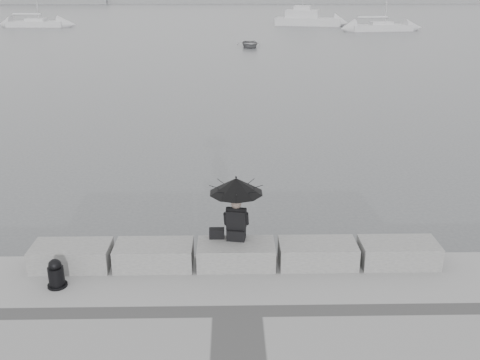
{
  "coord_description": "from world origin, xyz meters",
  "views": [
    {
      "loc": [
        -0.11,
        -10.32,
        6.08
      ],
      "look_at": [
        0.15,
        3.0,
        1.12
      ],
      "focal_mm": 40.0,
      "sensor_mm": 36.0,
      "label": 1
    }
  ],
  "objects_px": {
    "seated_person": "(236,195)",
    "motor_cruiser": "(308,19)",
    "sailboat_right": "(381,27)",
    "mooring_bollard": "(56,275)",
    "sailboat_left": "(36,23)",
    "dinghy": "(250,44)"
  },
  "relations": [
    {
      "from": "mooring_bollard",
      "to": "sailboat_left",
      "type": "xyz_separation_m",
      "value": [
        -24.08,
        70.29,
        -0.23
      ]
    },
    {
      "from": "seated_person",
      "to": "sailboat_left",
      "type": "distance_m",
      "value": 74.57
    },
    {
      "from": "motor_cruiser",
      "to": "sailboat_left",
      "type": "bearing_deg",
      "value": -161.72
    },
    {
      "from": "seated_person",
      "to": "motor_cruiser",
      "type": "bearing_deg",
      "value": 90.59
    },
    {
      "from": "dinghy",
      "to": "sailboat_left",
      "type": "bearing_deg",
      "value": 135.28
    },
    {
      "from": "sailboat_right",
      "to": "motor_cruiser",
      "type": "distance_m",
      "value": 12.27
    },
    {
      "from": "mooring_bollard",
      "to": "motor_cruiser",
      "type": "relative_size",
      "value": 0.06
    },
    {
      "from": "sailboat_left",
      "to": "dinghy",
      "type": "bearing_deg",
      "value": -39.54
    },
    {
      "from": "sailboat_right",
      "to": "mooring_bollard",
      "type": "bearing_deg",
      "value": -118.85
    },
    {
      "from": "mooring_bollard",
      "to": "seated_person",
      "type": "bearing_deg",
      "value": 16.23
    },
    {
      "from": "seated_person",
      "to": "dinghy",
      "type": "distance_m",
      "value": 43.9
    },
    {
      "from": "seated_person",
      "to": "sailboat_left",
      "type": "bearing_deg",
      "value": 121.48
    },
    {
      "from": "seated_person",
      "to": "motor_cruiser",
      "type": "height_order",
      "value": "motor_cruiser"
    },
    {
      "from": "sailboat_left",
      "to": "sailboat_right",
      "type": "xyz_separation_m",
      "value": [
        47.22,
        -7.52,
        -0.0
      ]
    },
    {
      "from": "dinghy",
      "to": "sailboat_right",
      "type": "bearing_deg",
      "value": 41.35
    },
    {
      "from": "sailboat_right",
      "to": "dinghy",
      "type": "bearing_deg",
      "value": -143.36
    },
    {
      "from": "motor_cruiser",
      "to": "dinghy",
      "type": "relative_size",
      "value": 2.75
    },
    {
      "from": "seated_person",
      "to": "sailboat_right",
      "type": "height_order",
      "value": "sailboat_right"
    },
    {
      "from": "sailboat_right",
      "to": "seated_person",
      "type": "bearing_deg",
      "value": -116.26
    },
    {
      "from": "seated_person",
      "to": "sailboat_left",
      "type": "relative_size",
      "value": 0.11
    },
    {
      "from": "sailboat_left",
      "to": "sailboat_right",
      "type": "height_order",
      "value": "same"
    },
    {
      "from": "seated_person",
      "to": "sailboat_left",
      "type": "height_order",
      "value": "sailboat_left"
    }
  ]
}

